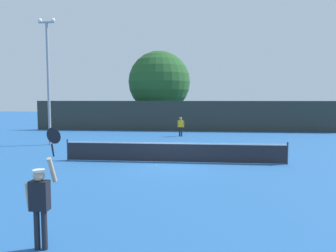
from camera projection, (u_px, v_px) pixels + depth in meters
name	position (u px, v px, depth m)	size (l,w,h in m)	color
ground_plane	(174.00, 162.00, 15.92)	(120.00, 120.00, 0.00)	#235693
tennis_net	(174.00, 152.00, 15.88)	(10.89, 0.08, 1.07)	#232328
perimeter_fence	(187.00, 116.00, 31.27)	(30.25, 0.12, 2.91)	#2D332D
player_serving	(40.00, 197.00, 6.62)	(0.68, 0.40, 2.53)	black
player_receiving	(181.00, 125.00, 26.84)	(0.57, 0.23, 1.56)	yellow
tennis_ball	(156.00, 166.00, 14.84)	(0.07, 0.07, 0.07)	#CCE033
light_pole	(48.00, 74.00, 21.59)	(1.18, 0.28, 8.41)	gray
large_tree	(159.00, 82.00, 35.72)	(6.77, 6.77, 8.35)	brown
parked_car_near	(130.00, 118.00, 40.09)	(2.40, 4.40, 1.69)	red
parked_car_mid	(206.00, 119.00, 37.92)	(2.25, 4.35, 1.69)	white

